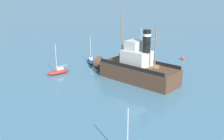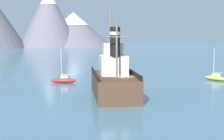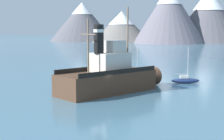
% 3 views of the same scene
% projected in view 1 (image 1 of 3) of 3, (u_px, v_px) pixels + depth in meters
% --- Properties ---
extents(ground_plane, '(600.00, 600.00, 0.00)m').
position_uv_depth(ground_plane, '(150.00, 81.00, 41.95)').
color(ground_plane, '#477289').
extents(old_tugboat, '(9.49, 14.38, 9.90)m').
position_uv_depth(old_tugboat, '(136.00, 68.00, 41.95)').
color(old_tugboat, '#4C3323').
rests_on(old_tugboat, ground).
extents(sailboat_yellow, '(1.16, 3.82, 4.90)m').
position_uv_depth(sailboat_yellow, '(142.00, 48.00, 61.56)').
color(sailboat_yellow, gold).
rests_on(sailboat_yellow, ground).
extents(sailboat_navy, '(3.93, 2.50, 4.90)m').
position_uv_depth(sailboat_navy, '(91.00, 61.00, 51.26)').
color(sailboat_navy, navy).
rests_on(sailboat_navy, ground).
extents(sailboat_red, '(3.65, 3.24, 4.90)m').
position_uv_depth(sailboat_red, '(59.00, 71.00, 45.11)').
color(sailboat_red, '#B22823').
rests_on(sailboat_red, ground).
extents(mooring_buoy, '(0.67, 0.67, 0.67)m').
position_uv_depth(mooring_buoy, '(183.00, 58.00, 53.46)').
color(mooring_buoy, red).
rests_on(mooring_buoy, ground).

